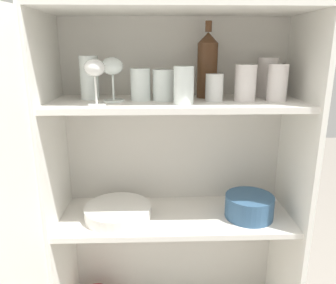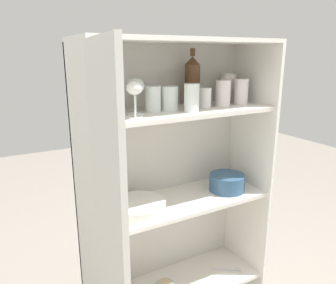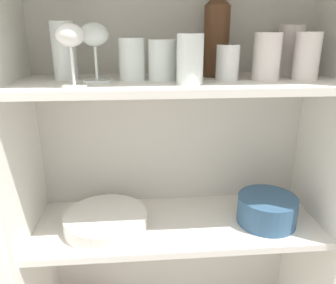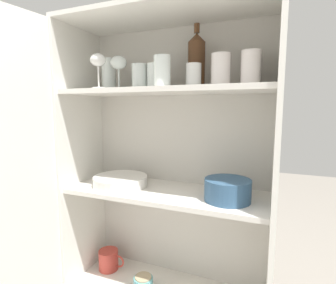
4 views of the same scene
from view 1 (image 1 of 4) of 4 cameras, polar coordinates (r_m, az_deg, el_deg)
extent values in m
cube|color=silver|center=(1.42, 1.02, -10.35)|extent=(0.89, 0.02, 1.49)
cube|color=white|center=(1.33, -18.25, -13.17)|extent=(0.02, 0.34, 1.49)
cube|color=white|center=(1.38, 20.32, -12.42)|extent=(0.02, 0.34, 1.49)
cube|color=white|center=(1.12, 1.66, 22.18)|extent=(0.89, 0.34, 0.02)
cube|color=silver|center=(1.27, 1.39, -12.88)|extent=(0.86, 0.30, 0.02)
cube|color=silver|center=(1.13, 1.54, 6.73)|extent=(0.86, 0.30, 0.02)
cylinder|color=white|center=(1.18, -13.53, 10.82)|extent=(0.06, 0.06, 0.15)
cylinder|color=silver|center=(1.17, 18.48, 9.78)|extent=(0.07, 0.07, 0.12)
cylinder|color=silver|center=(1.26, 16.87, 10.71)|extent=(0.08, 0.08, 0.14)
cylinder|color=white|center=(1.13, -4.81, 9.96)|extent=(0.07, 0.07, 0.11)
cylinder|color=white|center=(1.12, 8.07, 9.38)|extent=(0.06, 0.06, 0.09)
cylinder|color=white|center=(1.05, 2.76, 9.85)|extent=(0.06, 0.06, 0.12)
cylinder|color=white|center=(1.13, -0.71, 9.90)|extent=(0.08, 0.08, 0.10)
cylinder|color=silver|center=(1.15, 13.32, 10.00)|extent=(0.07, 0.07, 0.12)
cylinder|color=white|center=(1.12, -9.42, 7.14)|extent=(0.07, 0.07, 0.01)
cylinder|color=white|center=(1.12, -9.52, 9.36)|extent=(0.01, 0.01, 0.08)
ellipsoid|color=white|center=(1.11, -9.69, 12.92)|extent=(0.07, 0.07, 0.06)
cylinder|color=white|center=(1.05, -12.30, 6.34)|extent=(0.06, 0.06, 0.01)
cylinder|color=white|center=(1.04, -12.45, 8.79)|extent=(0.01, 0.01, 0.08)
ellipsoid|color=white|center=(1.03, -12.67, 12.52)|extent=(0.06, 0.06, 0.05)
cylinder|color=#4C2D19|center=(1.20, 6.83, 12.20)|extent=(0.07, 0.07, 0.19)
cone|color=#4C2D19|center=(1.20, 7.01, 17.60)|extent=(0.07, 0.07, 0.04)
cylinder|color=#4C2D19|center=(1.20, 7.08, 19.36)|extent=(0.02, 0.02, 0.04)
cylinder|color=white|center=(1.26, -8.68, -12.62)|extent=(0.25, 0.25, 0.01)
cylinder|color=white|center=(1.26, -8.69, -12.26)|extent=(0.25, 0.25, 0.01)
cylinder|color=white|center=(1.25, -8.71, -11.89)|extent=(0.25, 0.25, 0.01)
cylinder|color=white|center=(1.25, -8.73, -11.53)|extent=(0.25, 0.25, 0.01)
cylinder|color=white|center=(1.25, -8.75, -11.16)|extent=(0.25, 0.25, 0.01)
cylinder|color=#33567A|center=(1.27, 13.96, -10.81)|extent=(0.18, 0.18, 0.08)
torus|color=#33567A|center=(1.25, 14.08, -9.26)|extent=(0.17, 0.17, 0.01)
camera|label=2|loc=(0.69, -102.26, 2.44)|focal=35.00mm
camera|label=3|loc=(0.25, -10.22, 5.07)|focal=35.00mm
camera|label=4|loc=(0.56, 69.54, -21.78)|focal=28.00mm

